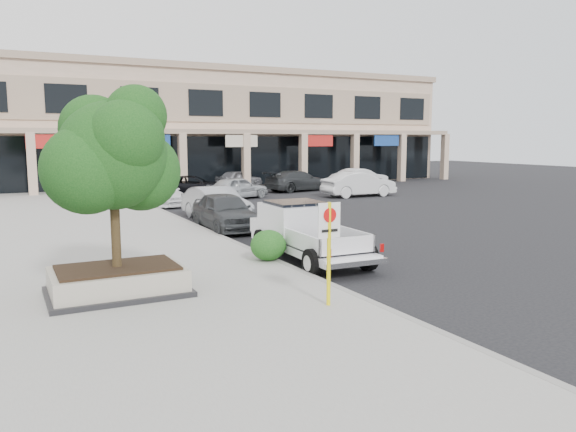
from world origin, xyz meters
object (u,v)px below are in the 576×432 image
object	(u,v)px
curb_car_b	(216,204)
planter	(118,281)
no_parking_sign	(329,239)
lot_car_a	(238,188)
curb_car_c	(161,193)
lot_car_f	(360,178)
curb_car_a	(225,211)
lot_car_c	(298,181)
curb_car_d	(145,188)
planter_tree	(117,156)
lot_car_e	(239,179)
lot_car_b	(359,184)
pickup_truck	(310,233)
lot_car_d	(193,187)

from	to	relation	value
curb_car_b	planter	bearing A→B (deg)	-125.11
no_parking_sign	lot_car_a	size ratio (longest dim) A/B	0.55
curb_car_c	lot_car_f	xyz separation A→B (m)	(16.80, 4.42, 0.07)
curb_car_b	lot_car_a	size ratio (longest dim) A/B	1.14
curb_car_a	lot_car_c	size ratio (longest dim) A/B	0.90
lot_car_c	lot_car_f	xyz separation A→B (m)	(5.77, 0.47, -0.01)
curb_car_d	curb_car_c	bearing A→B (deg)	-91.37
curb_car_c	lot_car_f	distance (m)	17.38
planter_tree	lot_car_e	distance (m)	30.59
planter_tree	curb_car_a	xyz separation A→B (m)	(5.84, 8.39, -2.63)
planter_tree	no_parking_sign	size ratio (longest dim) A/B	1.74
planter	curb_car_a	distance (m)	10.43
curb_car_a	lot_car_b	size ratio (longest dim) A/B	0.94
lot_car_a	lot_car_f	size ratio (longest dim) A/B	0.93
curb_car_a	curb_car_b	size ratio (longest dim) A/B	0.98
curb_car_b	lot_car_f	distance (m)	19.79
planter_tree	lot_car_e	xyz separation A→B (m)	(14.09, 27.01, -2.73)
pickup_truck	lot_car_a	size ratio (longest dim) A/B	1.36
lot_car_a	lot_car_f	world-z (taller)	lot_car_f
planter	lot_car_b	world-z (taller)	lot_car_b
planter	lot_car_a	bearing A→B (deg)	60.59
planter_tree	curb_car_c	bearing A→B (deg)	72.64
curb_car_b	no_parking_sign	bearing A→B (deg)	-105.18
pickup_truck	curb_car_d	bearing A→B (deg)	92.71
no_parking_sign	pickup_truck	size ratio (longest dim) A/B	0.41
no_parking_sign	lot_car_f	bearing A→B (deg)	54.22
planter	no_parking_sign	xyz separation A→B (m)	(3.99, -3.04, 1.16)
planter	planter_tree	bearing A→B (deg)	48.97
pickup_truck	curb_car_b	world-z (taller)	pickup_truck
curb_car_c	lot_car_c	xyz separation A→B (m)	(11.03, 3.95, 0.07)
lot_car_c	curb_car_a	bearing A→B (deg)	130.47
curb_car_d	lot_car_c	size ratio (longest dim) A/B	0.93
curb_car_d	lot_car_c	distance (m)	10.99
lot_car_b	lot_car_d	bearing A→B (deg)	66.85
lot_car_a	lot_car_e	xyz separation A→B (m)	(3.23, 7.66, -0.02)
lot_car_a	lot_car_c	distance (m)	6.56
lot_car_e	no_parking_sign	bearing A→B (deg)	140.14
planter	lot_car_d	bearing A→B (deg)	67.94
planter	curb_car_c	bearing A→B (deg)	72.40
planter	lot_car_c	xyz separation A→B (m)	(16.88, 22.40, 0.27)
planter_tree	lot_car_e	bearing A→B (deg)	62.45
curb_car_c	lot_car_b	distance (m)	12.88
lot_car_b	curb_car_c	bearing A→B (deg)	85.77
planter_tree	lot_car_b	size ratio (longest dim) A/B	0.81
lot_car_a	lot_car_b	world-z (taller)	lot_car_b
planter_tree	curb_car_c	xyz separation A→B (m)	(5.72, 18.30, -2.74)
pickup_truck	lot_car_d	xyz separation A→B (m)	(2.60, 19.99, -0.19)
lot_car_b	lot_car_c	distance (m)	5.44
planter	planter_tree	world-z (taller)	planter_tree
planter	curb_car_b	size ratio (longest dim) A/B	0.67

